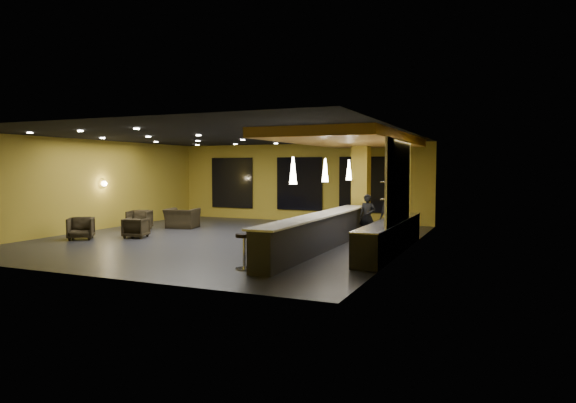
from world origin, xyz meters
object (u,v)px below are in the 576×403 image
at_px(bar_stool_0, 244,246).
at_px(bar_stool_2, 295,234).
at_px(pendant_0, 293,171).
at_px(armchair_d, 182,218).
at_px(prep_counter, 390,237).
at_px(pendant_1, 325,170).
at_px(staff_b, 392,215).
at_px(bar_stool_1, 267,238).
at_px(pendant_2, 349,170).
at_px(bar_stool_4, 327,222).
at_px(staff_c, 392,213).
at_px(column, 361,186).
at_px(bar_stool_3, 316,226).
at_px(staff_a, 367,216).
at_px(armchair_b, 136,228).
at_px(bar_counter, 319,233).
at_px(armchair_c, 140,220).

relative_size(bar_stool_0, bar_stool_2, 1.20).
xyz_separation_m(pendant_0, armchair_d, (-6.95, 5.02, -1.96)).
bearing_deg(prep_counter, pendant_1, 180.00).
distance_m(staff_b, bar_stool_1, 5.39).
relative_size(pendant_0, pendant_2, 1.00).
bearing_deg(prep_counter, pendant_0, -128.66).
xyz_separation_m(bar_stool_2, bar_stool_4, (-0.20, 3.47, 0.02)).
xyz_separation_m(staff_c, bar_stool_4, (-2.45, 0.38, -0.42)).
distance_m(prep_counter, column, 4.75).
bearing_deg(staff_c, column, 148.46).
bearing_deg(column, bar_stool_3, -103.99).
height_order(pendant_1, bar_stool_0, pendant_1).
bearing_deg(column, staff_a, -67.81).
xyz_separation_m(staff_c, armchair_b, (-8.25, -3.01, -0.54)).
bearing_deg(pendant_0, staff_b, 73.17).
xyz_separation_m(column, bar_stool_1, (-0.84, -6.42, -1.21)).
distance_m(bar_counter, bar_stool_0, 3.49).
distance_m(prep_counter, staff_a, 2.76).
xyz_separation_m(prep_counter, bar_stool_2, (-2.73, -0.58, 0.03)).
bearing_deg(bar_counter, staff_b, 63.30).
xyz_separation_m(bar_stool_0, bar_stool_3, (-0.05, 5.14, -0.05)).
xyz_separation_m(staff_c, armchair_c, (-9.60, -1.20, -0.51)).
relative_size(prep_counter, bar_stool_0, 7.01).
bearing_deg(prep_counter, staff_a, 118.55).
xyz_separation_m(bar_counter, prep_counter, (2.00, 0.50, -0.07)).
bearing_deg(armchair_c, armchair_b, -73.87).
bearing_deg(bar_stool_4, armchair_b, -149.75).
height_order(staff_a, armchair_b, staff_a).
xyz_separation_m(staff_c, bar_stool_2, (-2.25, -3.09, -0.43)).
distance_m(prep_counter, armchair_b, 8.76).
distance_m(staff_b, armchair_b, 8.81).
bearing_deg(bar_stool_1, bar_stool_2, 86.65).
bearing_deg(pendant_2, bar_stool_1, -99.84).
relative_size(staff_a, bar_stool_0, 1.78).
bearing_deg(bar_stool_2, staff_b, 54.01).
height_order(bar_counter, armchair_d, bar_counter).
xyz_separation_m(column, bar_stool_3, (-0.72, -2.89, -1.25)).
bearing_deg(bar_counter, staff_c, 63.29).
height_order(prep_counter, armchair_b, prep_counter).
relative_size(pendant_2, armchair_b, 0.92).
bearing_deg(armchair_b, pendant_0, 149.10).
bearing_deg(staff_a, prep_counter, -60.11).
bearing_deg(pendant_1, staff_a, 74.00).
relative_size(armchair_b, bar_stool_3, 0.97).
height_order(staff_a, armchair_c, staff_a).
bearing_deg(pendant_1, armchair_c, 170.81).
distance_m(bar_stool_2, bar_stool_4, 3.47).
bearing_deg(prep_counter, armchair_c, 172.61).
bearing_deg(bar_stool_0, armchair_d, 134.30).
xyz_separation_m(staff_a, bar_stool_0, (-1.35, -6.33, -0.22)).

